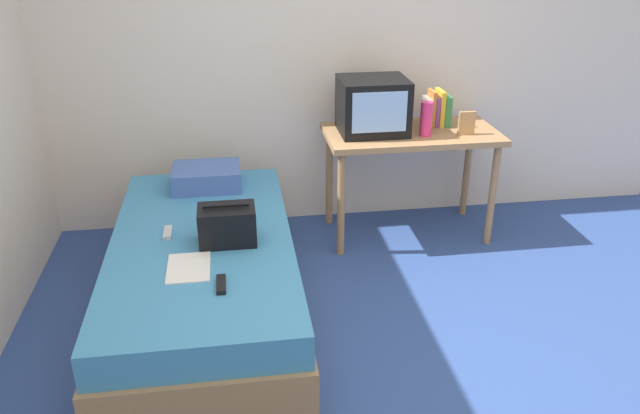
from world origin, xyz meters
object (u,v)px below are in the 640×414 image
picture_frame (467,123)px  magazine (189,268)px  remote_dark (221,284)px  pillow (207,177)px  bed (205,277)px  desk (411,145)px  water_bottle (426,119)px  remote_silver (168,233)px  handbag (227,225)px  book_row (437,109)px  tv (373,106)px

picture_frame → magazine: 2.09m
remote_dark → pillow: bearing=93.8°
bed → magazine: bearing=-99.5°
desk → magazine: (-1.45, -1.15, -0.17)m
water_bottle → remote_silver: (-1.64, -0.66, -0.37)m
bed → picture_frame: (1.73, 0.71, 0.60)m
handbag → remote_silver: 0.36m
book_row → handbag: book_row is taller
magazine → picture_frame: bearing=30.0°
handbag → book_row: bearing=34.8°
desk → remote_silver: bearing=-154.1°
water_bottle → pillow: bearing=-179.5°
handbag → magazine: handbag is taller
water_bottle → pillow: (-1.44, -0.01, -0.32)m
remote_silver → book_row: bearing=26.3°
bed → handbag: 0.39m
magazine → remote_dark: 0.25m
desk → remote_dark: size_ratio=7.44×
remote_silver → handbag: bearing=-22.3°
desk → pillow: desk is taller
remote_dark → remote_silver: same height
desk → book_row: (0.21, 0.11, 0.21)m
remote_dark → remote_silver: size_ratio=1.08×
remote_dark → bed: bearing=101.4°
picture_frame → remote_dark: bearing=-143.1°
bed → picture_frame: 1.96m
bed → picture_frame: picture_frame is taller
picture_frame → remote_silver: 2.05m
picture_frame → book_row: bearing=118.4°
book_row → tv: bearing=-168.9°
desk → book_row: book_row is taller
book_row → remote_dark: size_ratio=1.56×
desk → remote_dark: 1.87m
handbag → remote_dark: bearing=-95.1°
water_bottle → picture_frame: 0.27m
handbag → picture_frame: bearing=26.1°
bed → pillow: pillow is taller
water_bottle → remote_dark: 1.88m
book_row → handbag: (-1.46, -1.01, -0.28)m
water_bottle → remote_silver: 1.81m
remote_dark → water_bottle: bearing=42.5°
bed → desk: 1.68m
remote_silver → water_bottle: bearing=22.0°
pillow → remote_dark: 1.23m
pillow → remote_silver: size_ratio=2.97×
water_bottle → magazine: (-1.51, -1.05, -0.38)m
tv → handbag: 1.39m
book_row → picture_frame: (0.13, -0.24, -0.03)m
water_bottle → remote_dark: water_bottle is taller
water_bottle → pillow: 1.47m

